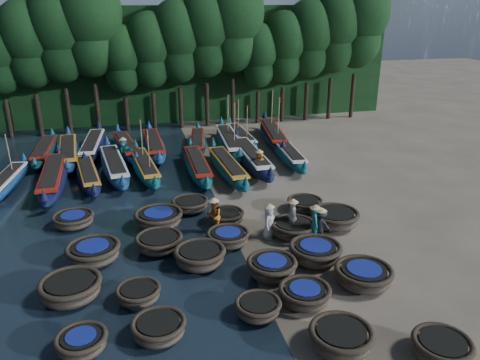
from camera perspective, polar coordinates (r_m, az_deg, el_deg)
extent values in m
plane|color=gray|center=(22.93, -1.22, -5.87)|extent=(120.00, 120.00, 0.00)
cube|color=black|center=(44.03, -8.12, 13.82)|extent=(40.00, 3.00, 10.00)
ellipsoid|color=brown|center=(15.93, 12.18, -18.55)|extent=(2.37, 2.37, 0.68)
torus|color=#3A3022|center=(15.73, 12.27, -17.65)|extent=(2.08, 2.08, 0.21)
cylinder|color=black|center=(15.71, 12.29, -17.53)|extent=(1.57, 1.57, 0.06)
ellipsoid|color=brown|center=(16.51, 23.33, -18.51)|extent=(1.98, 1.98, 0.64)
torus|color=#3A3022|center=(16.33, 23.49, -17.70)|extent=(1.88, 1.88, 0.19)
cylinder|color=black|center=(16.31, 23.51, -17.59)|extent=(1.41, 1.41, 0.06)
ellipsoid|color=brown|center=(16.30, -18.70, -18.48)|extent=(1.69, 1.69, 0.59)
torus|color=#3A3022|center=(16.13, -18.82, -17.72)|extent=(1.65, 1.65, 0.18)
cylinder|color=black|center=(16.11, -18.84, -17.62)|extent=(1.24, 1.24, 0.05)
cylinder|color=navy|center=(16.09, -18.85, -17.52)|extent=(0.95, 0.95, 0.04)
ellipsoid|color=brown|center=(16.25, -9.84, -17.61)|extent=(2.12, 2.12, 0.61)
torus|color=#3A3022|center=(16.07, -9.91, -16.81)|extent=(1.84, 1.84, 0.19)
cylinder|color=black|center=(16.05, -9.91, -16.70)|extent=(1.39, 1.39, 0.06)
ellipsoid|color=brown|center=(16.93, 2.21, -15.54)|extent=(1.81, 1.81, 0.58)
torus|color=#3A3022|center=(16.77, 2.22, -14.79)|extent=(1.66, 1.66, 0.18)
cylinder|color=black|center=(16.75, 2.22, -14.69)|extent=(1.24, 1.24, 0.05)
ellipsoid|color=brown|center=(17.67, 7.87, -13.90)|extent=(1.99, 1.99, 0.63)
torus|color=#3A3022|center=(17.50, 7.92, -13.10)|extent=(1.94, 1.94, 0.19)
cylinder|color=black|center=(17.48, 7.92, -13.00)|extent=(1.46, 1.46, 0.06)
cylinder|color=navy|center=(17.46, 7.93, -12.89)|extent=(1.13, 1.13, 0.04)
ellipsoid|color=brown|center=(19.08, 14.79, -11.43)|extent=(2.56, 2.56, 0.70)
torus|color=#3A3022|center=(18.91, 14.88, -10.59)|extent=(2.28, 2.28, 0.21)
cylinder|color=black|center=(18.89, 14.89, -10.48)|extent=(1.74, 1.74, 0.06)
cylinder|color=navy|center=(18.87, 14.91, -10.37)|extent=(1.34, 1.34, 0.04)
ellipsoid|color=brown|center=(18.75, -19.88, -12.61)|extent=(2.62, 2.62, 0.75)
torus|color=#3A3022|center=(18.57, -20.02, -11.70)|extent=(2.31, 2.31, 0.23)
cylinder|color=black|center=(18.54, -20.04, -11.58)|extent=(1.75, 1.75, 0.07)
ellipsoid|color=brown|center=(18.02, -12.25, -13.57)|extent=(1.86, 1.86, 0.56)
torus|color=#3A3022|center=(17.87, -12.32, -12.87)|extent=(1.67, 1.67, 0.17)
cylinder|color=black|center=(17.85, -12.33, -12.78)|extent=(1.26, 1.26, 0.05)
ellipsoid|color=brown|center=(19.72, -4.90, -9.52)|extent=(2.58, 2.58, 0.74)
torus|color=#3A3022|center=(19.54, -4.93, -8.64)|extent=(2.18, 2.18, 0.23)
cylinder|color=black|center=(19.52, -4.93, -8.52)|extent=(1.64, 1.64, 0.07)
ellipsoid|color=brown|center=(19.00, 3.89, -10.84)|extent=(2.13, 2.13, 0.71)
torus|color=#3A3022|center=(18.83, 3.91, -9.98)|extent=(2.05, 2.05, 0.21)
cylinder|color=black|center=(18.81, 3.92, -9.87)|extent=(1.54, 1.54, 0.06)
cylinder|color=navy|center=(18.79, 3.92, -9.75)|extent=(1.18, 1.18, 0.04)
ellipsoid|color=brown|center=(20.21, 9.14, -8.93)|extent=(2.68, 2.68, 0.74)
torus|color=#3A3022|center=(20.04, 9.19, -8.07)|extent=(2.26, 2.26, 0.22)
cylinder|color=black|center=(20.01, 9.20, -7.96)|extent=(1.71, 1.71, 0.07)
cylinder|color=navy|center=(19.99, 9.21, -7.84)|extent=(1.32, 1.32, 0.04)
ellipsoid|color=brown|center=(20.89, -17.42, -8.66)|extent=(2.19, 2.19, 0.73)
torus|color=#3A3022|center=(20.73, -17.52, -7.84)|extent=(2.30, 2.30, 0.22)
cylinder|color=black|center=(20.70, -17.53, -7.73)|extent=(1.74, 1.74, 0.07)
cylinder|color=navy|center=(20.68, -17.55, -7.62)|extent=(1.34, 1.34, 0.04)
ellipsoid|color=brown|center=(21.14, -9.81, -7.70)|extent=(2.45, 2.45, 0.65)
torus|color=#3A3022|center=(20.99, -9.86, -6.97)|extent=(2.11, 2.11, 0.20)
cylinder|color=black|center=(20.97, -9.87, -6.87)|extent=(1.61, 1.61, 0.06)
ellipsoid|color=brown|center=(21.31, -1.47, -7.19)|extent=(1.93, 1.93, 0.60)
torus|color=#3A3022|center=(21.18, -1.47, -6.52)|extent=(1.97, 1.97, 0.18)
cylinder|color=black|center=(21.16, -1.48, -6.43)|extent=(1.50, 1.50, 0.05)
cylinder|color=navy|center=(21.14, -1.48, -6.34)|extent=(1.15, 1.15, 0.04)
ellipsoid|color=brown|center=(22.11, 6.48, -6.10)|extent=(2.52, 2.52, 0.68)
torus|color=#3A3022|center=(21.97, 6.52, -5.36)|extent=(2.13, 2.13, 0.21)
cylinder|color=black|center=(21.95, 6.52, -5.26)|extent=(1.62, 1.62, 0.06)
ellipsoid|color=brown|center=(23.36, 11.45, -4.78)|extent=(2.77, 2.77, 0.74)
torus|color=#3A3022|center=(23.21, 11.51, -4.01)|extent=(2.40, 2.40, 0.22)
cylinder|color=black|center=(23.19, 11.52, -3.91)|extent=(1.83, 1.83, 0.07)
ellipsoid|color=brown|center=(24.34, -19.63, -4.75)|extent=(2.10, 2.10, 0.58)
torus|color=#3A3022|center=(24.23, -19.71, -4.17)|extent=(1.99, 1.99, 0.18)
cylinder|color=black|center=(24.21, -19.72, -4.09)|extent=(1.52, 1.52, 0.05)
cylinder|color=navy|center=(24.20, -19.73, -4.02)|extent=(1.17, 1.17, 0.04)
ellipsoid|color=brown|center=(23.22, -9.86, -4.85)|extent=(2.88, 2.88, 0.72)
torus|color=#3A3022|center=(23.07, -9.92, -4.09)|extent=(2.38, 2.38, 0.22)
cylinder|color=black|center=(23.06, -9.92, -3.99)|extent=(1.82, 1.82, 0.07)
cylinder|color=navy|center=(23.04, -9.93, -3.90)|extent=(1.40, 1.40, 0.04)
ellipsoid|color=brown|center=(24.70, -6.09, -3.17)|extent=(2.10, 2.10, 0.59)
torus|color=#3A3022|center=(24.59, -6.12, -2.58)|extent=(1.95, 1.95, 0.18)
cylinder|color=black|center=(24.57, -6.12, -2.50)|extent=(1.48, 1.48, 0.05)
ellipsoid|color=brown|center=(23.22, -1.75, -4.67)|extent=(2.12, 2.12, 0.61)
torus|color=#3A3022|center=(23.10, -1.76, -4.03)|extent=(1.83, 1.83, 0.18)
cylinder|color=black|center=(23.08, -1.76, -3.95)|extent=(1.38, 1.38, 0.06)
ellipsoid|color=brown|center=(24.87, 7.88, -3.09)|extent=(2.09, 2.09, 0.58)
torus|color=#3A3022|center=(24.76, 7.92, -2.51)|extent=(1.89, 1.89, 0.18)
cylinder|color=black|center=(24.75, 7.92, -2.44)|extent=(1.43, 1.43, 0.05)
ellipsoid|color=navy|center=(30.23, -26.70, -0.46)|extent=(2.23, 7.32, 0.90)
cone|color=navy|center=(33.18, -24.91, 2.69)|extent=(0.40, 0.40, 0.54)
cube|color=white|center=(30.11, -26.82, 0.21)|extent=(1.67, 5.67, 0.11)
cube|color=black|center=(30.09, -26.84, 0.34)|extent=(1.33, 4.92, 0.09)
cylinder|color=#997F4C|center=(30.72, -26.33, 2.78)|extent=(0.06, 0.21, 2.52)
ellipsoid|color=#0E1535|center=(29.78, -21.81, 0.18)|extent=(1.81, 8.68, 1.08)
cone|color=#0E1535|center=(33.55, -21.33, 3.77)|extent=(0.47, 0.47, 0.65)
cone|color=#0E1535|center=(25.65, -22.84, -1.69)|extent=(0.47, 0.47, 0.54)
cube|color=maroon|center=(29.63, -21.93, 1.00)|extent=(1.33, 6.72, 0.13)
cube|color=black|center=(29.61, -21.95, 1.16)|extent=(1.01, 5.85, 0.11)
ellipsoid|color=#0E1535|center=(29.82, -18.02, 0.52)|extent=(2.37, 7.26, 0.89)
cone|color=#0E1535|center=(32.95, -18.72, 3.42)|extent=(0.39, 0.39, 0.54)
cone|color=#0E1535|center=(26.37, -17.41, -0.84)|extent=(0.39, 0.39, 0.45)
cube|color=orange|center=(29.70, -18.10, 1.19)|extent=(1.78, 5.61, 0.11)
cube|color=black|center=(29.68, -18.11, 1.32)|extent=(1.43, 4.87, 0.09)
ellipsoid|color=navy|center=(30.72, -15.05, 1.58)|extent=(2.53, 8.45, 1.04)
cone|color=navy|center=(34.39, -15.95, 4.73)|extent=(0.46, 0.46, 0.62)
cone|color=navy|center=(26.70, -14.15, 0.15)|extent=(0.46, 0.46, 0.52)
cube|color=white|center=(30.58, -15.13, 2.35)|extent=(1.89, 6.54, 0.12)
cube|color=black|center=(30.56, -15.14, 2.50)|extent=(1.51, 5.68, 0.10)
ellipsoid|color=#0E5052|center=(30.21, -11.53, 1.47)|extent=(2.22, 7.72, 0.95)
cone|color=#0E5052|center=(33.53, -12.64, 4.45)|extent=(0.42, 0.42, 0.57)
cone|color=#0E5052|center=(26.56, -10.31, 0.12)|extent=(0.42, 0.42, 0.48)
cube|color=orange|center=(30.08, -11.58, 2.18)|extent=(1.66, 5.97, 0.11)
cube|color=black|center=(30.05, -11.59, 2.32)|extent=(1.32, 5.19, 0.10)
cylinder|color=#997F4C|center=(30.84, -11.90, 4.82)|extent=(0.07, 0.23, 2.66)
cylinder|color=#997F4C|center=(28.40, -11.09, 3.48)|extent=(0.07, 0.23, 2.66)
plane|color=red|center=(28.10, -10.96, 5.77)|extent=(0.00, 0.33, 0.33)
ellipsoid|color=#0E5052|center=(29.91, -5.18, 1.65)|extent=(1.51, 7.84, 0.98)
cone|color=#0E5052|center=(33.33, -6.14, 4.80)|extent=(0.43, 0.43, 0.59)
cone|color=#0E5052|center=(26.16, -4.05, 0.16)|extent=(0.43, 0.43, 0.49)
cube|color=maroon|center=(29.78, -5.21, 2.39)|extent=(1.10, 6.08, 0.12)
cube|color=black|center=(29.75, -5.21, 2.54)|extent=(0.83, 5.29, 0.10)
ellipsoid|color=#0E5052|center=(29.50, -1.53, 1.48)|extent=(1.84, 8.13, 1.01)
cone|color=#0E5052|center=(32.93, -3.32, 4.75)|extent=(0.44, 0.44, 0.61)
cone|color=#0E5052|center=(25.74, 0.72, -0.06)|extent=(0.44, 0.44, 0.50)
cube|color=orange|center=(29.36, -1.54, 2.26)|extent=(1.36, 6.30, 0.12)
cube|color=black|center=(29.33, -1.54, 2.41)|extent=(1.05, 5.48, 0.10)
ellipsoid|color=#0E1535|center=(31.11, 1.37, 2.61)|extent=(1.60, 8.78, 1.10)
cone|color=#0E1535|center=(34.87, -0.46, 5.89)|extent=(0.48, 0.48, 0.66)
cone|color=#0E1535|center=(27.01, 3.75, 1.15)|extent=(0.48, 0.48, 0.55)
cube|color=white|center=(30.96, 1.38, 3.42)|extent=(1.17, 6.81, 0.13)
cube|color=black|center=(30.94, 1.38, 3.58)|extent=(0.87, 5.93, 0.11)
ellipsoid|color=#0E5052|center=(32.34, 5.87, 3.10)|extent=(1.87, 7.76, 0.96)
cone|color=#0E5052|center=(35.63, 4.30, 5.89)|extent=(0.42, 0.42, 0.58)
cone|color=#0E5052|center=(28.76, 7.90, 1.92)|extent=(0.42, 0.42, 0.48)
cube|color=white|center=(32.22, 5.90, 3.79)|extent=(1.39, 6.01, 0.12)
cube|color=black|center=(32.19, 5.90, 3.92)|extent=(1.08, 5.22, 0.10)
ellipsoid|color=#0E5052|center=(35.58, -22.68, 3.19)|extent=(1.51, 7.36, 0.92)
cone|color=#0E5052|center=(38.81, -21.98, 5.60)|extent=(0.40, 0.40, 0.55)
cone|color=#0E5052|center=(32.07, -23.82, 2.21)|extent=(0.40, 0.40, 0.46)
cube|color=maroon|center=(35.47, -22.77, 3.78)|extent=(1.11, 5.71, 0.11)
cube|color=black|center=(35.45, -22.79, 3.89)|extent=(0.84, 4.97, 0.09)
ellipsoid|color=navy|center=(34.44, -20.17, 3.09)|extent=(2.21, 8.41, 1.04)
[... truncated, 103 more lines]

